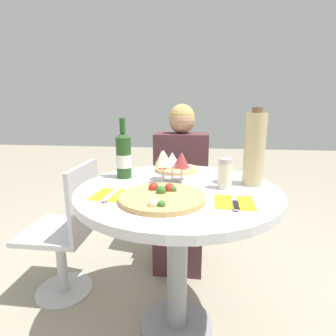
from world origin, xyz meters
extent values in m
plane|color=#9E937F|center=(0.00, 0.00, 0.00)|extent=(12.00, 12.00, 0.00)
cylinder|color=gray|center=(0.00, 0.00, 0.01)|extent=(0.38, 0.38, 0.02)
cylinder|color=gray|center=(0.00, 0.00, 0.38)|extent=(0.10, 0.10, 0.72)
cylinder|color=silver|center=(0.00, 0.00, 0.76)|extent=(0.93, 0.93, 0.04)
cylinder|color=silver|center=(-0.03, 0.76, 0.01)|extent=(0.34, 0.34, 0.01)
cylinder|color=silver|center=(-0.03, 0.76, 0.20)|extent=(0.06, 0.06, 0.39)
cube|color=silver|center=(-0.03, 0.76, 0.41)|extent=(0.38, 0.38, 0.03)
cube|color=silver|center=(-0.03, 0.94, 0.62)|extent=(0.38, 0.02, 0.40)
cube|color=#512D33|center=(-0.03, 0.58, 0.21)|extent=(0.33, 0.36, 0.42)
cube|color=#512D33|center=(-0.03, 0.76, 0.68)|extent=(0.39, 0.24, 0.52)
sphere|color=tan|center=(-0.03, 0.76, 1.04)|extent=(0.19, 0.19, 0.19)
sphere|color=tan|center=(-0.03, 0.76, 1.06)|extent=(0.18, 0.18, 0.18)
cylinder|color=silver|center=(-0.73, 0.20, 0.01)|extent=(0.34, 0.34, 0.01)
cylinder|color=silver|center=(-0.73, 0.20, 0.20)|extent=(0.06, 0.06, 0.39)
cube|color=silver|center=(-0.73, 0.20, 0.41)|extent=(0.38, 0.38, 0.03)
cube|color=silver|center=(-0.55, 0.20, 0.62)|extent=(0.02, 0.38, 0.40)
cylinder|color=tan|center=(-0.05, -0.17, 0.79)|extent=(0.35, 0.35, 0.02)
sphere|color=beige|center=(-0.07, -0.29, 0.80)|extent=(0.04, 0.04, 0.04)
sphere|color=#336B28|center=(-0.01, -0.12, 0.80)|extent=(0.03, 0.03, 0.03)
sphere|color=#336B28|center=(-0.04, -0.29, 0.80)|extent=(0.03, 0.03, 0.03)
sphere|color=#B22D1E|center=(-0.10, -0.11, 0.80)|extent=(0.04, 0.04, 0.04)
sphere|color=#336B28|center=(-0.06, -0.15, 0.80)|extent=(0.04, 0.04, 0.04)
sphere|color=#B22D1E|center=(-0.03, -0.11, 0.80)|extent=(0.04, 0.04, 0.04)
cylinder|color=#DBB26B|center=(-0.03, 0.31, 0.79)|extent=(0.24, 0.24, 0.02)
sphere|color=beige|center=(0.03, 0.26, 0.80)|extent=(0.04, 0.04, 0.04)
sphere|color=#B22D1E|center=(-0.11, 0.26, 0.80)|extent=(0.04, 0.04, 0.04)
sphere|color=#B22D1E|center=(-0.07, 0.30, 0.80)|extent=(0.04, 0.04, 0.04)
sphere|color=beige|center=(-0.11, 0.33, 0.80)|extent=(0.03, 0.03, 0.03)
sphere|color=beige|center=(-0.03, 0.27, 0.80)|extent=(0.04, 0.04, 0.04)
sphere|color=beige|center=(-0.07, 0.27, 0.80)|extent=(0.03, 0.03, 0.03)
cylinder|color=#23471E|center=(-0.29, 0.14, 0.88)|extent=(0.08, 0.08, 0.21)
cone|color=#23471E|center=(-0.29, 0.14, 1.00)|extent=(0.08, 0.08, 0.03)
cylinder|color=#23471E|center=(-0.29, 0.14, 1.04)|extent=(0.03, 0.03, 0.07)
cylinder|color=silver|center=(-0.29, 0.14, 0.86)|extent=(0.08, 0.08, 0.07)
cylinder|color=tan|center=(0.35, 0.08, 0.94)|extent=(0.09, 0.09, 0.34)
cylinder|color=brown|center=(0.35, 0.08, 1.12)|extent=(0.05, 0.05, 0.02)
cylinder|color=silver|center=(0.21, 0.01, 0.83)|extent=(0.06, 0.06, 0.12)
cylinder|color=#B2B2B7|center=(0.21, 0.01, 0.90)|extent=(0.06, 0.06, 0.02)
cylinder|color=silver|center=(0.01, 0.12, 0.78)|extent=(0.06, 0.06, 0.00)
cylinder|color=silver|center=(0.01, 0.12, 0.81)|extent=(0.01, 0.01, 0.06)
cone|color=silver|center=(0.01, 0.12, 0.88)|extent=(0.08, 0.08, 0.07)
cylinder|color=silver|center=(-0.08, 0.12, 0.78)|extent=(0.06, 0.06, 0.00)
cylinder|color=silver|center=(-0.08, 0.12, 0.82)|extent=(0.01, 0.01, 0.08)
cone|color=beige|center=(-0.08, 0.12, 0.89)|extent=(0.08, 0.08, 0.06)
cylinder|color=silver|center=(-0.04, 0.09, 0.78)|extent=(0.06, 0.06, 0.00)
cylinder|color=silver|center=(-0.04, 0.09, 0.82)|extent=(0.01, 0.01, 0.08)
cone|color=silver|center=(-0.04, 0.09, 0.89)|extent=(0.07, 0.07, 0.06)
cylinder|color=silver|center=(-0.08, 0.05, 0.78)|extent=(0.06, 0.06, 0.00)
cylinder|color=silver|center=(-0.08, 0.05, 0.82)|extent=(0.01, 0.01, 0.08)
cone|color=beige|center=(-0.08, 0.05, 0.90)|extent=(0.07, 0.07, 0.08)
cylinder|color=silver|center=(0.01, 0.05, 0.78)|extent=(0.06, 0.06, 0.00)
cylinder|color=silver|center=(0.01, 0.05, 0.82)|extent=(0.01, 0.01, 0.08)
cone|color=#9E383D|center=(0.01, 0.05, 0.89)|extent=(0.08, 0.08, 0.07)
cube|color=yellow|center=(-0.27, -0.14, 0.78)|extent=(0.16, 0.16, 0.00)
cube|color=silver|center=(-0.27, -0.14, 0.78)|extent=(0.03, 0.19, 0.00)
cube|color=silver|center=(-0.27, -0.19, 0.78)|extent=(0.03, 0.09, 0.00)
cube|color=yellow|center=(0.23, -0.17, 0.78)|extent=(0.16, 0.16, 0.00)
cube|color=silver|center=(0.23, -0.17, 0.78)|extent=(0.03, 0.19, 0.00)
cube|color=black|center=(0.23, -0.22, 0.78)|extent=(0.02, 0.09, 0.00)
camera|label=1|loc=(0.09, -1.15, 1.14)|focal=28.00mm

